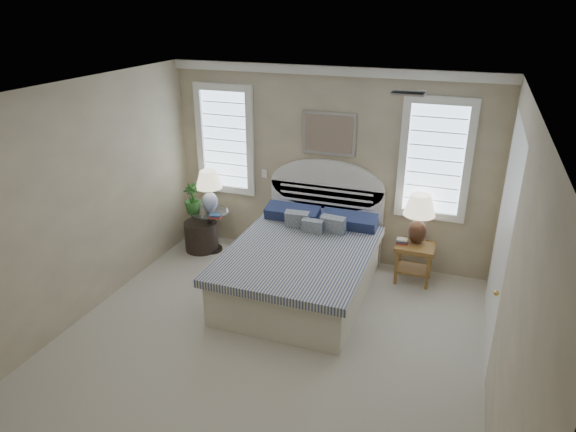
# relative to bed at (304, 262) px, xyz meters

# --- Properties ---
(floor) EXTENTS (4.50, 5.00, 0.01)m
(floor) POSITION_rel_bed_xyz_m (0.00, -1.46, -0.39)
(floor) COLOR #BDB7A1
(floor) RESTS_ON ground
(ceiling) EXTENTS (4.50, 5.00, 0.01)m
(ceiling) POSITION_rel_bed_xyz_m (0.00, -1.46, 2.31)
(ceiling) COLOR white
(ceiling) RESTS_ON wall_back
(wall_back) EXTENTS (4.50, 0.02, 2.70)m
(wall_back) POSITION_rel_bed_xyz_m (0.00, 1.04, 0.96)
(wall_back) COLOR tan
(wall_back) RESTS_ON floor
(wall_left) EXTENTS (0.02, 5.00, 2.70)m
(wall_left) POSITION_rel_bed_xyz_m (-2.25, -1.46, 0.96)
(wall_left) COLOR tan
(wall_left) RESTS_ON floor
(wall_right) EXTENTS (0.02, 5.00, 2.70)m
(wall_right) POSITION_rel_bed_xyz_m (2.25, -1.46, 0.96)
(wall_right) COLOR tan
(wall_right) RESTS_ON floor
(crown_molding) EXTENTS (4.50, 0.08, 0.12)m
(crown_molding) POSITION_rel_bed_xyz_m (0.00, 1.00, 2.25)
(crown_molding) COLOR white
(crown_molding) RESTS_ON wall_back
(hvac_vent) EXTENTS (0.30, 0.20, 0.02)m
(hvac_vent) POSITION_rel_bed_xyz_m (1.20, -0.66, 2.29)
(hvac_vent) COLOR #B2B2B2
(hvac_vent) RESTS_ON ceiling
(switch_plate) EXTENTS (0.08, 0.01, 0.12)m
(switch_plate) POSITION_rel_bed_xyz_m (-0.95, 1.03, 0.76)
(switch_plate) COLOR white
(switch_plate) RESTS_ON wall_back
(window_left) EXTENTS (0.90, 0.06, 1.60)m
(window_left) POSITION_rel_bed_xyz_m (-1.55, 1.02, 1.21)
(window_left) COLOR silver
(window_left) RESTS_ON wall_back
(window_right) EXTENTS (0.90, 0.06, 1.60)m
(window_right) POSITION_rel_bed_xyz_m (1.40, 1.02, 1.21)
(window_right) COLOR silver
(window_right) RESTS_ON wall_back
(painting) EXTENTS (0.74, 0.04, 0.58)m
(painting) POSITION_rel_bed_xyz_m (0.00, 1.00, 1.43)
(painting) COLOR silver
(painting) RESTS_ON wall_back
(closet_door) EXTENTS (0.02, 1.80, 2.40)m
(closet_door) POSITION_rel_bed_xyz_m (2.23, -0.26, 0.81)
(closet_door) COLOR white
(closet_door) RESTS_ON floor
(bed) EXTENTS (1.72, 2.28, 1.47)m
(bed) POSITION_rel_bed_xyz_m (0.00, 0.00, 0.00)
(bed) COLOR silver
(bed) RESTS_ON floor
(side_table_left) EXTENTS (0.56, 0.56, 0.63)m
(side_table_left) POSITION_rel_bed_xyz_m (-1.65, 0.59, 0.00)
(side_table_left) COLOR black
(side_table_left) RESTS_ON floor
(nightstand_right) EXTENTS (0.50, 0.40, 0.53)m
(nightstand_right) POSITION_rel_bed_xyz_m (1.30, 0.69, 0.00)
(nightstand_right) COLOR olive
(nightstand_right) RESTS_ON floor
(floor_pot) EXTENTS (0.49, 0.49, 0.44)m
(floor_pot) POSITION_rel_bed_xyz_m (-1.80, 0.57, -0.16)
(floor_pot) COLOR black
(floor_pot) RESTS_ON floor
(lamp_left) EXTENTS (0.40, 0.40, 0.62)m
(lamp_left) POSITION_rel_bed_xyz_m (-1.64, 0.61, 0.62)
(lamp_left) COLOR white
(lamp_left) RESTS_ON side_table_left
(lamp_right) EXTENTS (0.41, 0.41, 0.67)m
(lamp_right) POSITION_rel_bed_xyz_m (1.29, 0.79, 0.55)
(lamp_right) COLOR black
(lamp_right) RESTS_ON nightstand_right
(potted_plant) EXTENTS (0.29, 0.29, 0.44)m
(potted_plant) POSITION_rel_bed_xyz_m (-1.83, 0.45, 0.46)
(potted_plant) COLOR #356B2A
(potted_plant) RESTS_ON side_table_left
(books_left) EXTENTS (0.19, 0.14, 0.05)m
(books_left) POSITION_rel_bed_xyz_m (-1.45, 0.41, 0.27)
(books_left) COLOR #9E2E27
(books_left) RESTS_ON side_table_left
(books_right) EXTENTS (0.16, 0.12, 0.06)m
(books_right) POSITION_rel_bed_xyz_m (1.12, 0.69, 0.17)
(books_right) COLOR #9E2E27
(books_right) RESTS_ON nightstand_right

